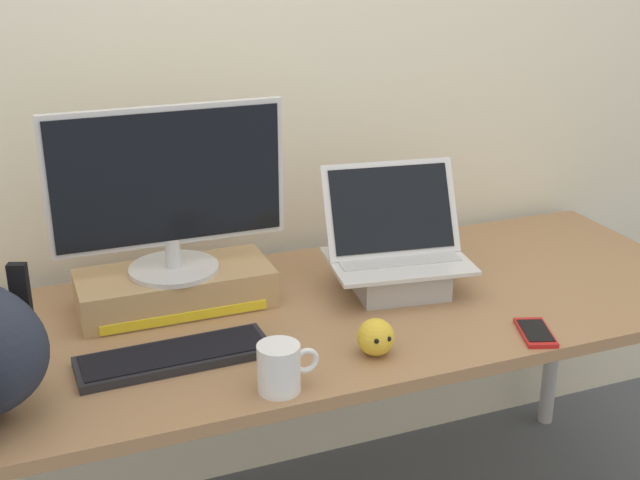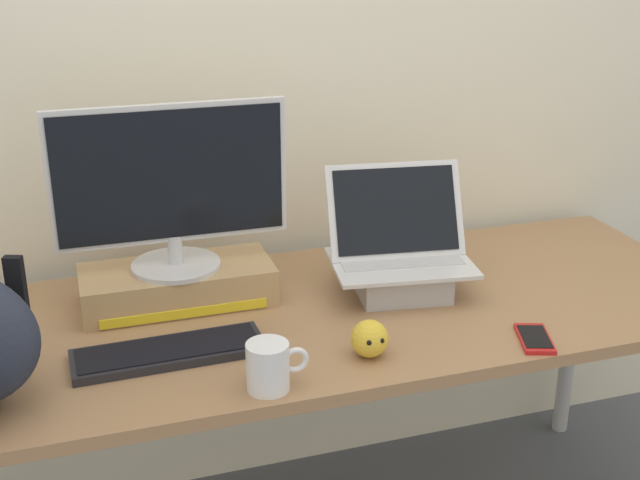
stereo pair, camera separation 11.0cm
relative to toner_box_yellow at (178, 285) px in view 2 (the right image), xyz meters
name	(u,v)px [view 2 (the right image)]	position (x,y,z in m)	size (l,w,h in m)	color
back_wall	(266,50)	(0.32, 0.33, 0.51)	(7.00, 0.10, 2.60)	silver
desk	(320,333)	(0.32, -0.15, -0.11)	(2.05, 0.76, 0.75)	#99704C
toner_box_yellow	(178,285)	(0.00, 0.00, 0.00)	(0.47, 0.21, 0.09)	tan
desktop_monitor	(171,187)	(0.00, 0.00, 0.25)	(0.55, 0.22, 0.40)	silver
open_laptop	(400,265)	(0.55, -0.10, 0.02)	(0.38, 0.30, 0.31)	#ADADB2
external_keyboard	(169,352)	(-0.06, -0.27, -0.03)	(0.42, 0.14, 0.02)	black
coffee_mug	(269,366)	(0.11, -0.46, 0.01)	(0.13, 0.09, 0.10)	silver
cell_phone	(535,339)	(0.73, -0.45, -0.04)	(0.11, 0.15, 0.01)	red
plush_toy	(370,339)	(0.35, -0.40, 0.00)	(0.08, 0.08, 0.08)	gold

